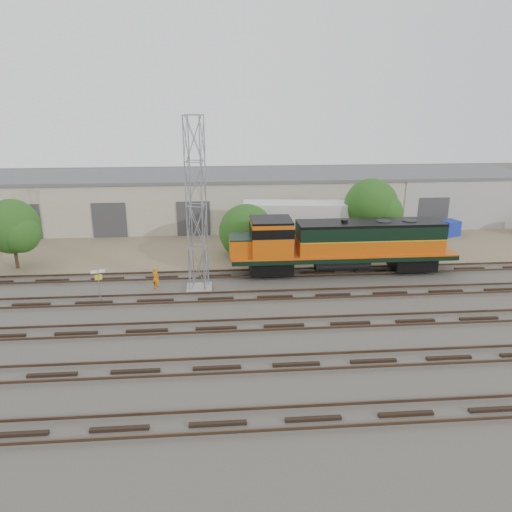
{
  "coord_description": "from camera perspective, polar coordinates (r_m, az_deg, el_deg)",
  "views": [
    {
      "loc": [
        -3.89,
        -29.6,
        12.96
      ],
      "look_at": [
        -1.07,
        4.0,
        2.2
      ],
      "focal_mm": 35.0,
      "sensor_mm": 36.0,
      "label": 1
    }
  ],
  "objects": [
    {
      "name": "tree_mid",
      "position": [
        42.29,
        -0.75,
        2.61
      ],
      "size": [
        4.93,
        4.69,
        4.69
      ],
      "color": "#382619",
      "rests_on": "ground"
    },
    {
      "name": "locomotive",
      "position": [
        38.3,
        9.5,
        1.39
      ],
      "size": [
        17.14,
        3.01,
        4.12
      ],
      "color": "black",
      "rests_on": "tracks"
    },
    {
      "name": "tracks",
      "position": [
        29.81,
        3.21,
        -7.93
      ],
      "size": [
        80.0,
        20.4,
        0.28
      ],
      "color": "black",
      "rests_on": "ground"
    },
    {
      "name": "dumpster_blue",
      "position": [
        52.39,
        21.22,
        3.0
      ],
      "size": [
        2.0,
        1.94,
        1.5
      ],
      "primitive_type": "cube",
      "rotation": [
        0.0,
        0.0,
        0.34
      ],
      "color": "#162D9C",
      "rests_on": "ground"
    },
    {
      "name": "worker",
      "position": [
        35.81,
        -11.4,
        -2.48
      ],
      "size": [
        0.71,
        0.68,
        1.64
      ],
      "primitive_type": "imported",
      "rotation": [
        0.0,
        0.0,
        2.48
      ],
      "color": "orange",
      "rests_on": "ground"
    },
    {
      "name": "tree_east",
      "position": [
        44.66,
        13.35,
        5.45
      ],
      "size": [
        4.9,
        4.67,
        6.31
      ],
      "color": "#382619",
      "rests_on": "ground"
    },
    {
      "name": "ground",
      "position": [
        32.55,
        2.49,
        -5.78
      ],
      "size": [
        140.0,
        140.0,
        0.0
      ],
      "primitive_type": "plane",
      "color": "#47423A",
      "rests_on": "ground"
    },
    {
      "name": "sign_post",
      "position": [
        34.41,
        -17.56,
        -2.51
      ],
      "size": [
        0.87,
        0.35,
        2.23
      ],
      "color": "gray",
      "rests_on": "ground"
    },
    {
      "name": "dirt_strip",
      "position": [
        46.6,
        0.19,
        1.56
      ],
      "size": [
        80.0,
        16.0,
        0.02
      ],
      "primitive_type": "cube",
      "color": "#726047",
      "rests_on": "ground"
    },
    {
      "name": "signal_tower",
      "position": [
        33.87,
        -6.82,
        5.36
      ],
      "size": [
        1.75,
        1.75,
        11.9
      ],
      "rotation": [
        0.0,
        0.0,
        -0.25
      ],
      "color": "gray",
      "rests_on": "ground"
    },
    {
      "name": "tree_west",
      "position": [
        42.78,
        -25.95,
        2.87
      ],
      "size": [
        4.46,
        4.25,
        5.56
      ],
      "color": "#382619",
      "rests_on": "ground"
    },
    {
      "name": "semi_trailer",
      "position": [
        44.81,
        7.6,
        4.17
      ],
      "size": [
        13.6,
        3.95,
        4.13
      ],
      "rotation": [
        0.0,
        0.0,
        -0.1
      ],
      "color": "silver",
      "rests_on": "ground"
    },
    {
      "name": "warehouse",
      "position": [
        53.72,
        -0.51,
        6.64
      ],
      "size": [
        58.4,
        10.4,
        5.3
      ],
      "color": "#BCB59D",
      "rests_on": "ground"
    }
  ]
}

